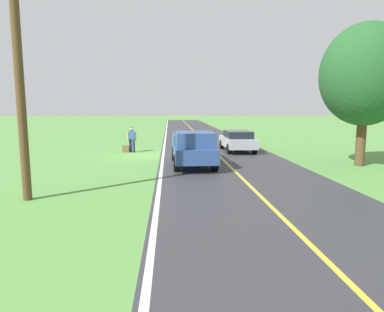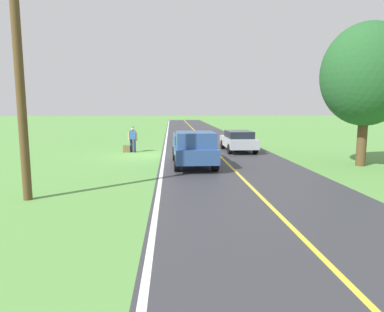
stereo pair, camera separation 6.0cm
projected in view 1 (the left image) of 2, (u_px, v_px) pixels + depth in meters
ground_plane at (145, 156)px, 21.41m from camera, size 200.00×200.00×0.00m
road_surface at (218, 155)px, 21.72m from camera, size 7.35×120.00×0.00m
lane_edge_line at (163, 155)px, 21.49m from camera, size 0.16×117.60×0.00m
lane_centre_line at (218, 155)px, 21.72m from camera, size 0.14×117.60×0.00m
hitchhiker_walking at (132, 138)px, 22.89m from camera, size 0.62×0.51×1.75m
suitcase_carried at (126, 149)px, 22.87m from camera, size 0.47×0.23×0.48m
pickup_truck_passing at (193, 147)px, 17.50m from camera, size 2.17×5.43×1.82m
tree_far_side_near at (365, 75)px, 17.10m from camera, size 4.45×4.45×7.19m
sedan_near_oncoming at (237, 140)px, 23.46m from camera, size 1.99×4.43×1.41m
utility_pole_roadside at (18, 59)px, 10.55m from camera, size 0.28×0.28×8.97m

